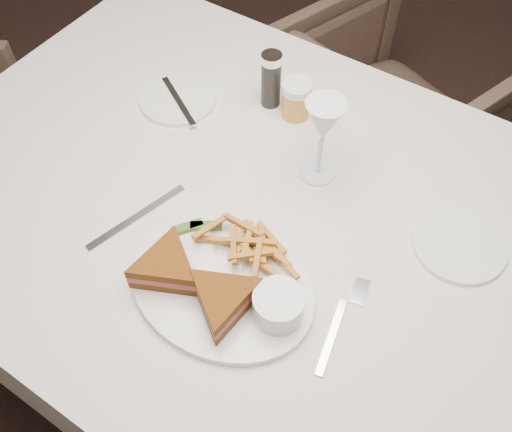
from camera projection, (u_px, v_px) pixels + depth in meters
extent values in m
plane|color=black|center=(291.00, 423.00, 1.54)|extent=(5.00, 5.00, 0.00)
cube|color=silver|center=(266.00, 308.00, 1.33)|extent=(1.48, 1.06, 0.75)
imported|color=#4F3C31|center=(389.00, 107.00, 1.81)|extent=(0.81, 0.79, 0.64)
ellipsoid|color=white|center=(221.00, 285.00, 0.93)|extent=(0.34, 0.28, 0.01)
cube|color=silver|center=(137.00, 217.00, 1.01)|extent=(0.09, 0.20, 0.00)
cylinder|color=white|center=(178.00, 99.00, 1.19)|extent=(0.16, 0.16, 0.01)
cylinder|color=white|center=(459.00, 245.00, 0.98)|extent=(0.16, 0.16, 0.01)
cylinder|color=black|center=(271.00, 80.00, 1.14)|extent=(0.04, 0.04, 0.12)
cylinder|color=gold|center=(296.00, 100.00, 1.14)|extent=(0.06, 0.06, 0.08)
cube|color=#3B5E21|center=(206.00, 226.00, 0.98)|extent=(0.06, 0.04, 0.01)
cube|color=#3B5E21|center=(188.00, 227.00, 0.98)|extent=(0.05, 0.05, 0.01)
cylinder|color=white|center=(278.00, 305.00, 0.87)|extent=(0.08, 0.08, 0.05)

